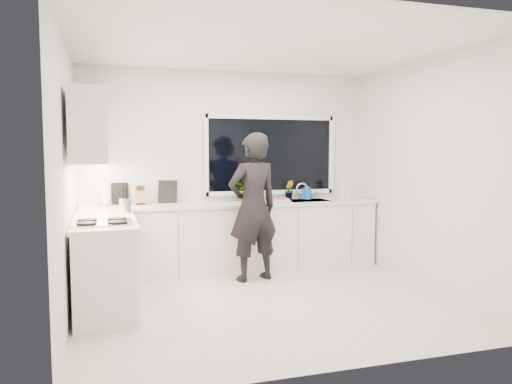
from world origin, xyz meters
name	(u,v)px	position (x,y,z in m)	size (l,w,h in m)	color
floor	(269,302)	(0.00, 0.00, -0.01)	(4.00, 3.50, 0.02)	beige
wall_back	(229,170)	(0.00, 1.76, 1.35)	(4.00, 0.02, 2.70)	white
wall_left	(65,180)	(-2.01, 0.00, 1.35)	(0.02, 3.50, 2.70)	white
wall_right	(432,173)	(2.01, 0.00, 1.35)	(0.02, 3.50, 2.70)	white
ceiling	(269,44)	(0.00, 0.00, 2.71)	(4.00, 3.50, 0.02)	white
window	(271,155)	(0.60, 1.73, 1.55)	(1.80, 0.02, 1.00)	black
base_cabinets_back	(235,238)	(0.00, 1.45, 0.44)	(3.92, 0.58, 0.88)	white
base_cabinets_left	(106,264)	(-1.67, 0.35, 0.44)	(0.58, 1.60, 0.88)	white
countertop_back	(235,204)	(0.00, 1.44, 0.90)	(3.94, 0.62, 0.04)	silver
countertop_left	(104,221)	(-1.67, 0.35, 0.90)	(0.62, 1.60, 0.04)	silver
upper_cabinets	(90,129)	(-1.79, 0.70, 1.85)	(0.34, 2.10, 0.70)	white
sink	(307,204)	(1.05, 1.45, 0.87)	(0.58, 0.42, 0.14)	silver
faucet	(302,191)	(1.05, 1.65, 1.03)	(0.03, 0.03, 0.22)	silver
stovetop	(102,222)	(-1.69, 0.00, 0.94)	(0.56, 0.48, 0.03)	black
person	(253,207)	(0.10, 0.90, 0.92)	(0.67, 0.44, 1.83)	black
pizza_tray	(274,200)	(0.55, 1.42, 0.94)	(0.43, 0.32, 0.03)	#BBBBBF
pizza	(274,199)	(0.55, 1.42, 0.95)	(0.39, 0.28, 0.01)	#AF171E
watering_can	(307,194)	(1.11, 1.61, 0.98)	(0.14, 0.14, 0.13)	blue
paper_towel_roll	(105,196)	(-1.65, 1.55, 1.05)	(0.11, 0.11, 0.26)	silver
knife_block	(140,196)	(-1.22, 1.59, 1.03)	(0.13, 0.10, 0.22)	olive
utensil_crock	(125,205)	(-1.44, 0.80, 1.00)	(0.13, 0.13, 0.16)	silver
picture_frame_large	(120,193)	(-1.47, 1.69, 1.06)	(0.22, 0.02, 0.28)	black
picture_frame_small	(168,192)	(-0.86, 1.69, 1.07)	(0.25, 0.02, 0.30)	black
herb_plants	(252,190)	(0.29, 1.61, 1.07)	(0.93, 0.36, 0.31)	#26662D
soap_bottles	(344,191)	(1.54, 1.30, 1.06)	(0.19, 0.15, 0.30)	#D8BF66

